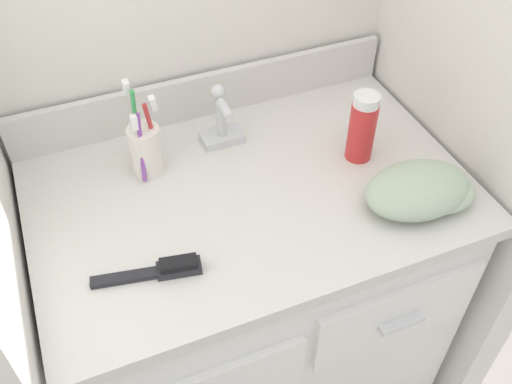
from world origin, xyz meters
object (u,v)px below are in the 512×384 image
object	(u,v)px
shaving_cream_can	(362,127)
hand_towel	(423,190)
hairbrush	(162,270)
toothbrush_cup	(146,148)

from	to	relation	value
shaving_cream_can	hand_towel	distance (m)	0.18
shaving_cream_can	hairbrush	size ratio (longest dim) A/B	0.81
toothbrush_cup	hairbrush	xyz separation A→B (m)	(-0.05, -0.27, -0.05)
toothbrush_cup	shaving_cream_can	xyz separation A→B (m)	(0.43, -0.13, 0.02)
shaving_cream_can	hand_towel	world-z (taller)	shaving_cream_can
shaving_cream_can	hairbrush	distance (m)	0.50
shaving_cream_can	toothbrush_cup	bearing A→B (deg)	163.48
shaving_cream_can	hand_towel	xyz separation A→B (m)	(0.05, -0.17, -0.04)
hairbrush	toothbrush_cup	bearing A→B (deg)	90.81
toothbrush_cup	hairbrush	world-z (taller)	toothbrush_cup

